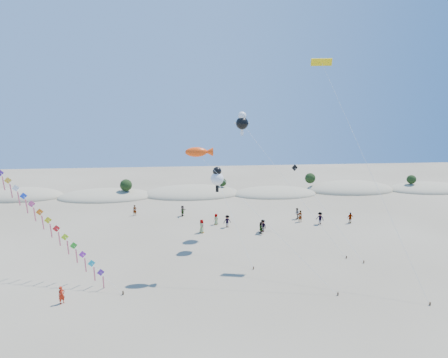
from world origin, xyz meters
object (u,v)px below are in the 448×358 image
Objects in this scene: kite_train at (17,190)px; flyer_foreground at (62,295)px; fish_kite at (200,152)px; parafoil_kite at (323,67)px.

flyer_foreground is at bearing -51.30° from kite_train.
kite_train is 13.38× the size of flyer_foreground.
fish_kite is at bearing -18.49° from flyer_foreground.
fish_kite is (18.33, -1.88, 3.77)m from kite_train.
kite_train is at bearing 174.15° from fish_kite.
kite_train is 1.56× the size of fish_kite.
kite_train is 34.13m from parafoil_kite.
parafoil_kite is (31.76, 1.66, 12.38)m from kite_train.
kite_train is 18.81m from fish_kite.
flyer_foreground is (-25.63, -9.32, -20.08)m from parafoil_kite.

